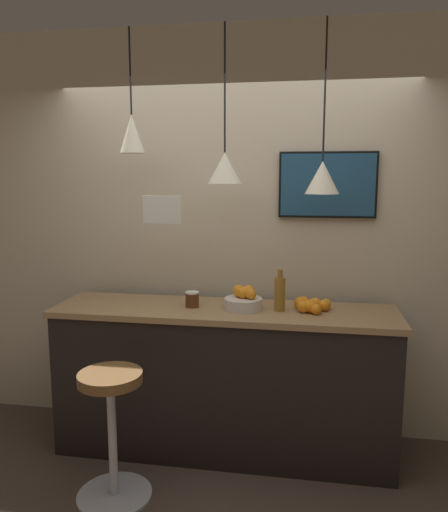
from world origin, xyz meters
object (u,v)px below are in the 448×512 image
Objects in this scene: bar_stool at (112,417)px; spread_jar at (192,299)px; juice_bottle at (280,293)px; mounted_tv at (328,185)px; fruit_bowl at (244,300)px.

spread_jar reaches higher than bar_stool.
spread_jar is at bearing -180.00° from juice_bottle.
bar_stool is 2.02m from mounted_tv.
fruit_bowl is (0.68, 0.62, 0.57)m from bar_stool.
fruit_bowl reaches higher than spread_jar.
juice_bottle is at bearing 0.00° from spread_jar.
bar_stool is 3.10× the size of fruit_bowl.
fruit_bowl is 0.38× the size of mounted_tv.
juice_bottle is at bearing 33.93° from bar_stool.
mounted_tv is at bearing 38.60° from bar_stool.
juice_bottle is (0.92, 0.62, 0.62)m from bar_stool.
bar_stool is 1.27m from juice_bottle.
mounted_tv is at bearing 21.73° from spread_jar.
juice_bottle reaches higher than bar_stool.
spread_jar is (-0.35, -0.00, -0.01)m from fruit_bowl.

